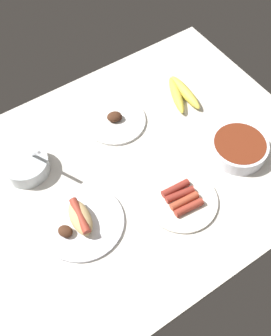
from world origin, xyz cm
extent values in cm
cube|color=silver|center=(0.00, 0.00, -1.50)|extent=(120.00, 90.00, 3.00)
cylinder|color=white|center=(32.18, -14.12, 2.52)|extent=(18.70, 18.70, 5.05)
cylinder|color=maroon|center=(32.18, -14.12, 4.65)|extent=(16.83, 16.83, 1.00)
cylinder|color=white|center=(5.80, 19.83, 0.50)|extent=(21.57, 21.57, 1.00)
ellipsoid|color=#381E14|center=(6.19, 19.72, 2.39)|extent=(5.91, 5.88, 2.77)
ellipsoid|color=#472819|center=(5.80, 19.83, 2.48)|extent=(6.19, 5.53, 2.96)
cylinder|color=white|center=(5.73, -18.40, 0.50)|extent=(22.16, 22.16, 1.00)
cylinder|color=#9E3828|center=(5.37, -22.17, 2.15)|extent=(9.44, 3.26, 2.30)
cylinder|color=#AD472D|center=(5.61, -19.65, 2.15)|extent=(9.41, 3.08, 2.30)
cylinder|color=maroon|center=(5.85, -17.14, 2.15)|extent=(9.50, 3.78, 2.30)
cylinder|color=maroon|center=(6.09, -14.63, 2.15)|extent=(9.39, 2.97, 2.30)
cylinder|color=white|center=(-23.22, -7.54, 0.50)|extent=(25.40, 25.40, 1.00)
ellipsoid|color=tan|center=(-23.22, -7.54, 3.20)|extent=(7.81, 12.99, 4.40)
cylinder|color=#9E3828|center=(-23.22, -7.54, 4.41)|extent=(4.15, 11.84, 2.40)
ellipsoid|color=#472819|center=(-28.85, -8.53, 2.40)|extent=(5.38, 5.64, 2.80)
ellipsoid|color=gold|center=(30.14, 16.57, 1.73)|extent=(9.92, 17.56, 3.46)
ellipsoid|color=#E5D14C|center=(33.44, 15.75, 1.89)|extent=(4.99, 18.20, 3.77)
cylinder|color=silver|center=(-28.28, 18.40, 2.65)|extent=(14.73, 14.73, 5.29)
cylinder|color=beige|center=(-28.28, 18.40, 3.71)|extent=(12.96, 12.96, 2.38)
cube|color=#B7B7BC|center=(-24.96, 16.56, 8.51)|extent=(1.89, 10.88, 12.80)
camera|label=1|loc=(-40.37, -61.60, 111.36)|focal=44.34mm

